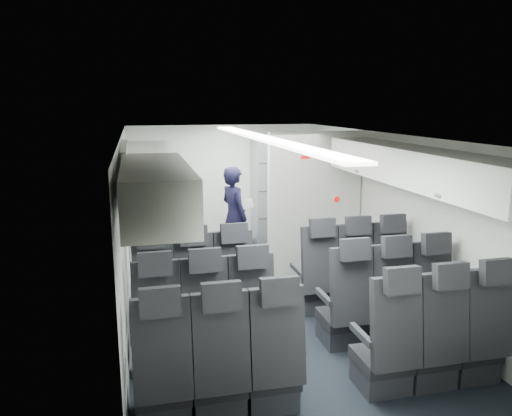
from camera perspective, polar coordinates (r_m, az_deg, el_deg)
name	(u,v)px	position (r m, az deg, el deg)	size (l,w,h in m)	color
cabin_shell	(263,216)	(6.33, 0.85, -0.95)	(3.41, 6.01, 2.16)	black
seat_row_front	(274,284)	(6.04, 2.10, -8.73)	(3.33, 0.56, 1.24)	black
seat_row_mid	(298,315)	(5.25, 4.81, -12.07)	(3.33, 0.56, 1.24)	black
seat_row_rear	(331,357)	(4.49, 8.57, -16.52)	(3.33, 0.56, 1.24)	black
overhead_bin_left_rear	(156,190)	(4.04, -11.40, 2.09)	(0.53, 1.80, 0.40)	white
overhead_bin_left_front_open	(146,175)	(5.78, -12.50, 3.72)	(0.64, 1.70, 0.72)	#9E9E93
overhead_bin_right_rear	(464,177)	(4.99, 22.71, 3.24)	(0.53, 1.80, 0.40)	white
overhead_bin_right_front	(376,158)	(6.47, 13.59, 5.61)	(0.53, 1.70, 0.40)	white
bulkhead_partition	(314,204)	(7.38, 6.69, 0.43)	(1.40, 0.15, 2.13)	silver
galley_unit	(277,191)	(9.18, 2.37, 1.96)	(0.85, 0.52, 1.90)	#939399
boarding_door	(132,211)	(7.69, -14.02, -0.29)	(0.12, 1.27, 1.86)	silver
flight_attendant	(234,217)	(7.81, -2.52, -0.99)	(0.58, 0.38, 1.58)	black
carry_on_bag	(150,170)	(5.58, -11.99, 4.24)	(0.36, 0.25, 0.22)	black
papers	(247,204)	(7.76, -1.08, 0.44)	(0.20, 0.02, 0.14)	white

